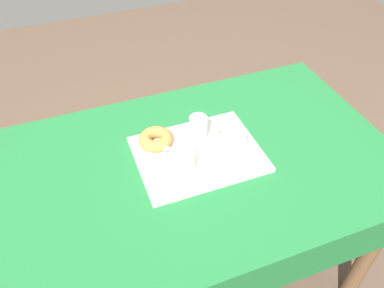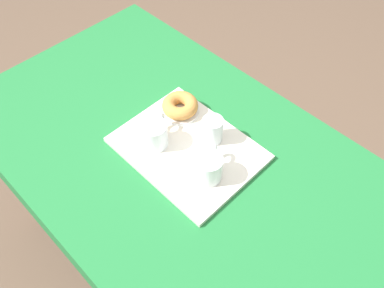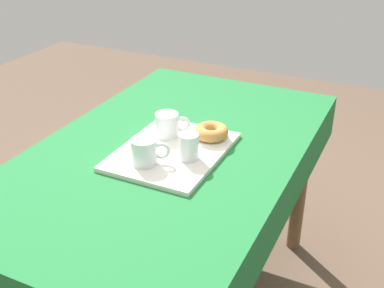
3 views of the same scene
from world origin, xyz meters
name	(u,v)px [view 1 (image 1 of 3)]	position (x,y,z in m)	size (l,w,h in m)	color
ground_plane	(193,275)	(0.00, 0.00, 0.00)	(6.00, 6.00, 0.00)	brown
dining_table	(193,182)	(0.00, 0.00, 0.68)	(1.44, 0.87, 0.77)	#1E6B33
serving_tray	(198,154)	(0.03, 0.03, 0.78)	(0.43, 0.33, 0.02)	silver
tea_mug_left	(181,162)	(-0.05, -0.03, 0.83)	(0.08, 0.12, 0.09)	white
tea_mug_right	(234,142)	(0.15, 0.00, 0.83)	(0.09, 0.12, 0.09)	white
water_glass_near	(198,128)	(0.06, 0.11, 0.83)	(0.07, 0.07, 0.09)	white
donut_plate_left	(156,144)	(-0.10, 0.12, 0.79)	(0.13, 0.13, 0.01)	white
sugar_donut_left	(156,139)	(-0.10, 0.12, 0.82)	(0.12, 0.12, 0.04)	#BC7F3D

